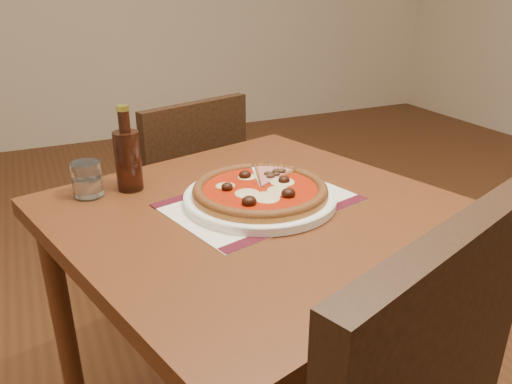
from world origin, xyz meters
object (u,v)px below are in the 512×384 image
at_px(table, 260,249).
at_px(plate, 260,198).
at_px(pizza, 260,190).
at_px(bottle, 128,158).
at_px(water_glass, 87,180).
at_px(chair_far, 183,198).

distance_m(table, plate, 0.12).
xyz_separation_m(pizza, bottle, (-0.24, 0.20, 0.05)).
distance_m(pizza, water_glass, 0.39).
height_order(table, plate, plate).
bearing_deg(pizza, bottle, 140.84).
bearing_deg(chair_far, plate, 71.00).
bearing_deg(table, bottle, 135.65).
xyz_separation_m(water_glass, bottle, (0.10, 0.00, 0.04)).
relative_size(plate, water_glass, 4.19).
relative_size(table, plate, 2.91).
xyz_separation_m(chair_far, bottle, (-0.26, -0.48, 0.34)).
relative_size(water_glass, bottle, 0.40).
distance_m(chair_far, plate, 0.74).
relative_size(pizza, bottle, 1.49).
relative_size(table, pizza, 3.29).
xyz_separation_m(table, water_glass, (-0.33, 0.22, 0.14)).
relative_size(plate, bottle, 1.68).
bearing_deg(water_glass, plate, -30.17).
xyz_separation_m(table, chair_far, (0.03, 0.71, -0.16)).
height_order(water_glass, bottle, bottle).
relative_size(pizza, water_glass, 3.70).
bearing_deg(table, pizza, 63.52).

